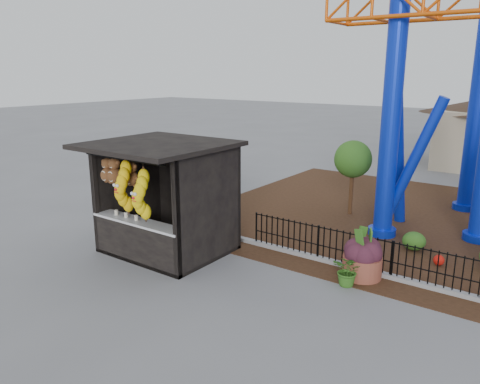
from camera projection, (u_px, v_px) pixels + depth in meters
The scene contains 6 objects.
ground at pixel (226, 294), 10.74m from camera, with size 120.00×120.00×0.00m, color slate.
curb at pixel (442, 290), 10.80m from camera, with size 18.00×0.18×0.12m, color gray.
prize_booth at pixel (160, 201), 12.79m from camera, with size 3.50×3.40×3.12m.
terracotta_planter at pixel (362, 267), 11.54m from camera, with size 0.96×0.96×0.55m, color brown.
planter_foliage at pixel (364, 244), 11.39m from camera, with size 0.70×0.70×0.64m, color #371622.
potted_plant at pixel (349, 271), 11.06m from camera, with size 0.69×0.60×0.77m, color #295619.
Camera 1 is at (6.02, -7.75, 4.97)m, focal length 35.00 mm.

